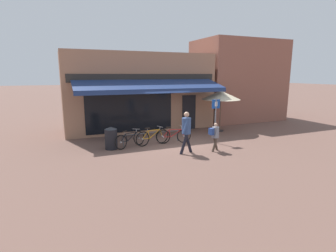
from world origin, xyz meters
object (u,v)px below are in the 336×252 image
at_px(pedestrian_child, 215,134).
at_px(parking_sign, 216,116).
at_px(bicycle_black, 130,139).
at_px(litter_bin, 111,138).
at_px(pedestrian_adult, 186,128).
at_px(cafe_parasol, 221,95).
at_px(bicycle_red, 174,136).
at_px(bicycle_orange, 152,137).

bearing_deg(pedestrian_child, parking_sign, 53.78).
height_order(bicycle_black, litter_bin, litter_bin).
xyz_separation_m(pedestrian_child, parking_sign, (0.80, 1.22, 0.58)).
height_order(pedestrian_adult, pedestrian_child, pedestrian_adult).
relative_size(litter_bin, cafe_parasol, 0.43).
bearing_deg(bicycle_red, parking_sign, -7.57).
distance_m(bicycle_black, pedestrian_child, 3.90).
height_order(bicycle_red, cafe_parasol, cafe_parasol).
height_order(bicycle_red, pedestrian_adult, pedestrian_adult).
xyz_separation_m(bicycle_orange, litter_bin, (-1.97, 0.04, 0.13)).
xyz_separation_m(pedestrian_adult, pedestrian_child, (1.31, -0.19, -0.33)).
relative_size(pedestrian_adult, cafe_parasol, 0.75).
xyz_separation_m(bicycle_black, litter_bin, (-0.88, 0.02, 0.15)).
distance_m(pedestrian_child, cafe_parasol, 4.48).
relative_size(bicycle_red, litter_bin, 1.66).
bearing_deg(cafe_parasol, parking_sign, -128.75).
distance_m(bicycle_black, cafe_parasol, 6.25).
xyz_separation_m(litter_bin, cafe_parasol, (6.72, 1.32, 1.63)).
xyz_separation_m(bicycle_orange, pedestrian_adult, (0.87, -1.86, 0.72)).
bearing_deg(parking_sign, pedestrian_adult, -154.10).
height_order(bicycle_black, bicycle_orange, bicycle_orange).
height_order(bicycle_black, pedestrian_adult, pedestrian_adult).
distance_m(bicycle_orange, pedestrian_adult, 2.17).
relative_size(bicycle_black, litter_bin, 1.60).
bearing_deg(bicycle_black, pedestrian_child, -57.41).
bearing_deg(bicycle_red, bicycle_orange, -176.13).
bearing_deg(bicycle_orange, litter_bin, 166.85).
bearing_deg(litter_bin, bicycle_black, -1.07).
bearing_deg(bicycle_black, bicycle_orange, -26.37).
xyz_separation_m(bicycle_black, bicycle_orange, (1.10, -0.03, 0.03)).
height_order(bicycle_orange, litter_bin, litter_bin).
distance_m(parking_sign, cafe_parasol, 2.92).
xyz_separation_m(bicycle_black, pedestrian_adult, (1.97, -1.88, 0.75)).
bearing_deg(bicycle_orange, bicycle_black, 166.73).
relative_size(parking_sign, cafe_parasol, 0.92).
relative_size(bicycle_orange, pedestrian_adult, 0.98).
xyz_separation_m(pedestrian_child, cafe_parasol, (2.57, 3.42, 1.36)).
height_order(litter_bin, parking_sign, parking_sign).
relative_size(bicycle_orange, parking_sign, 0.81).
height_order(bicycle_red, litter_bin, litter_bin).
distance_m(bicycle_black, parking_sign, 4.29).
xyz_separation_m(bicycle_orange, bicycle_red, (1.04, -0.15, -0.01)).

